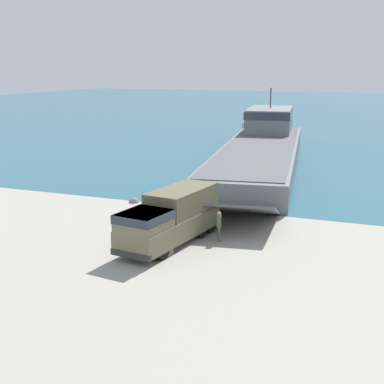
{
  "coord_description": "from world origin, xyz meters",
  "views": [
    {
      "loc": [
        11.87,
        -26.59,
        9.71
      ],
      "look_at": [
        -0.54,
        4.74,
        1.77
      ],
      "focal_mm": 50.0,
      "sensor_mm": 36.0,
      "label": 1
    }
  ],
  "objects_px": {
    "military_truck": "(170,217)",
    "cargo_crate": "(165,250)",
    "landing_craft": "(263,145)",
    "soldier_on_ramp": "(219,224)",
    "moored_boat_a": "(256,122)"
  },
  "relations": [
    {
      "from": "military_truck",
      "to": "cargo_crate",
      "type": "distance_m",
      "value": 2.37
    },
    {
      "from": "landing_craft",
      "to": "military_truck",
      "type": "relative_size",
      "value": 5.34
    },
    {
      "from": "landing_craft",
      "to": "moored_boat_a",
      "type": "height_order",
      "value": "landing_craft"
    },
    {
      "from": "landing_craft",
      "to": "soldier_on_ramp",
      "type": "bearing_deg",
      "value": -89.98
    },
    {
      "from": "landing_craft",
      "to": "soldier_on_ramp",
      "type": "xyz_separation_m",
      "value": [
        4.4,
        -27.17,
        -0.68
      ]
    },
    {
      "from": "landing_craft",
      "to": "moored_boat_a",
      "type": "xyz_separation_m",
      "value": [
        -9.46,
        32.62,
        -1.02
      ]
    },
    {
      "from": "landing_craft",
      "to": "military_truck",
      "type": "bearing_deg",
      "value": -95.18
    },
    {
      "from": "cargo_crate",
      "to": "soldier_on_ramp",
      "type": "bearing_deg",
      "value": 60.36
    },
    {
      "from": "landing_craft",
      "to": "cargo_crate",
      "type": "xyz_separation_m",
      "value": [
        2.53,
        -30.46,
        -1.39
      ]
    },
    {
      "from": "landing_craft",
      "to": "cargo_crate",
      "type": "relative_size",
      "value": 57.25
    },
    {
      "from": "soldier_on_ramp",
      "to": "cargo_crate",
      "type": "height_order",
      "value": "soldier_on_ramp"
    },
    {
      "from": "soldier_on_ramp",
      "to": "military_truck",
      "type": "bearing_deg",
      "value": 6.56
    },
    {
      "from": "moored_boat_a",
      "to": "cargo_crate",
      "type": "height_order",
      "value": "moored_boat_a"
    },
    {
      "from": "landing_craft",
      "to": "cargo_crate",
      "type": "bearing_deg",
      "value": -94.43
    },
    {
      "from": "soldier_on_ramp",
      "to": "moored_boat_a",
      "type": "bearing_deg",
      "value": -99.07
    }
  ]
}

